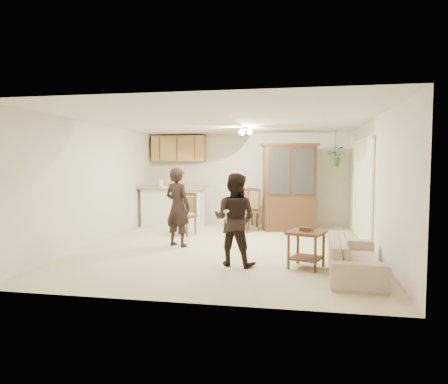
% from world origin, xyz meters
% --- Properties ---
extents(floor, '(6.50, 6.50, 0.00)m').
position_xyz_m(floor, '(0.00, 0.00, 0.00)').
color(floor, beige).
rests_on(floor, ground).
extents(ceiling, '(5.50, 6.50, 0.02)m').
position_xyz_m(ceiling, '(0.00, 0.00, 2.50)').
color(ceiling, white).
rests_on(ceiling, wall_back).
extents(wall_back, '(5.50, 0.02, 2.50)m').
position_xyz_m(wall_back, '(0.00, 3.25, 1.25)').
color(wall_back, beige).
rests_on(wall_back, ground).
extents(wall_front, '(5.50, 0.02, 2.50)m').
position_xyz_m(wall_front, '(0.00, -3.25, 1.25)').
color(wall_front, beige).
rests_on(wall_front, ground).
extents(wall_left, '(0.02, 6.50, 2.50)m').
position_xyz_m(wall_left, '(-2.75, 0.00, 1.25)').
color(wall_left, beige).
rests_on(wall_left, ground).
extents(wall_right, '(0.02, 6.50, 2.50)m').
position_xyz_m(wall_right, '(2.75, 0.00, 1.25)').
color(wall_right, beige).
rests_on(wall_right, ground).
extents(breakfast_bar, '(1.60, 0.55, 1.00)m').
position_xyz_m(breakfast_bar, '(-1.85, 2.35, 0.50)').
color(breakfast_bar, white).
rests_on(breakfast_bar, floor).
extents(bar_top, '(1.75, 0.70, 0.08)m').
position_xyz_m(bar_top, '(-1.85, 2.35, 1.05)').
color(bar_top, tan).
rests_on(bar_top, breakfast_bar).
extents(upper_cabinets, '(1.50, 0.34, 0.70)m').
position_xyz_m(upper_cabinets, '(-1.90, 3.07, 2.10)').
color(upper_cabinets, olive).
rests_on(upper_cabinets, wall_back).
extents(vertical_blinds, '(0.06, 2.30, 2.10)m').
position_xyz_m(vertical_blinds, '(2.71, 0.90, 1.10)').
color(vertical_blinds, white).
rests_on(vertical_blinds, wall_right).
extents(ceiling_fixture, '(0.36, 0.36, 0.20)m').
position_xyz_m(ceiling_fixture, '(0.20, 1.20, 2.40)').
color(ceiling_fixture, beige).
rests_on(ceiling_fixture, ceiling).
extents(hanging_plant, '(0.43, 0.37, 0.48)m').
position_xyz_m(hanging_plant, '(2.30, 2.40, 1.85)').
color(hanging_plant, '#265020').
rests_on(hanging_plant, ceiling).
extents(plant_cord, '(0.01, 0.01, 0.65)m').
position_xyz_m(plant_cord, '(2.30, 2.40, 2.17)').
color(plant_cord, black).
rests_on(plant_cord, ceiling).
extents(sofa, '(0.85, 1.92, 0.73)m').
position_xyz_m(sofa, '(2.24, -1.62, 0.37)').
color(sofa, beige).
rests_on(sofa, floor).
extents(adult, '(0.77, 0.65, 1.80)m').
position_xyz_m(adult, '(-0.99, -0.07, 0.90)').
color(adult, black).
rests_on(adult, floor).
extents(child, '(0.75, 0.64, 1.35)m').
position_xyz_m(child, '(0.37, -1.36, 0.68)').
color(child, black).
rests_on(child, floor).
extents(china_hutch, '(1.46, 0.84, 2.17)m').
position_xyz_m(china_hutch, '(1.19, 2.32, 1.07)').
color(china_hutch, '#3A2515').
rests_on(china_hutch, floor).
extents(side_table, '(0.69, 0.69, 0.66)m').
position_xyz_m(side_table, '(1.53, -1.34, 0.31)').
color(side_table, '#3A2515').
rests_on(side_table, floor).
extents(chair_bar, '(0.55, 0.55, 0.99)m').
position_xyz_m(chair_bar, '(-1.20, 1.17, 0.28)').
color(chair_bar, '#3A2515').
rests_on(chair_bar, floor).
extents(chair_hutch_left, '(0.67, 0.67, 1.07)m').
position_xyz_m(chair_hutch_left, '(0.19, 1.94, 0.30)').
color(chair_hutch_left, '#3A2515').
rests_on(chair_hutch_left, floor).
extents(chair_hutch_right, '(0.62, 0.62, 1.04)m').
position_xyz_m(chair_hutch_right, '(0.10, 2.73, 0.29)').
color(chair_hutch_right, '#3A2515').
rests_on(chair_hutch_right, floor).
extents(controller_adult, '(0.09, 0.14, 0.04)m').
position_xyz_m(controller_adult, '(-1.13, -0.41, 1.22)').
color(controller_adult, white).
rests_on(controller_adult, adult).
extents(controller_child, '(0.07, 0.14, 0.04)m').
position_xyz_m(controller_child, '(0.30, -1.70, 0.93)').
color(controller_child, white).
rests_on(controller_child, child).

